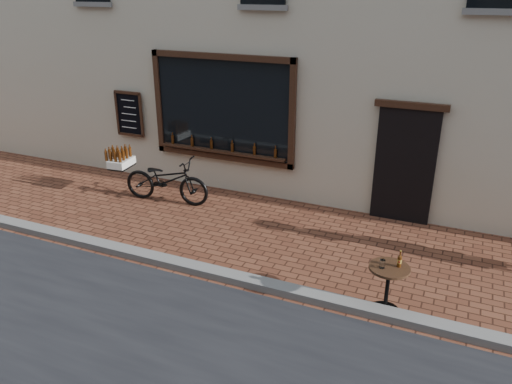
% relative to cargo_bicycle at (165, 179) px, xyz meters
% --- Properties ---
extents(ground, '(90.00, 90.00, 0.00)m').
position_rel_cargo_bicycle_xyz_m(ground, '(2.74, -2.38, -0.50)').
color(ground, '#562C1C').
rests_on(ground, ground).
extents(kerb, '(90.00, 0.25, 0.12)m').
position_rel_cargo_bicycle_xyz_m(kerb, '(2.74, -2.18, -0.44)').
color(kerb, slate).
rests_on(kerb, ground).
extents(cargo_bicycle, '(2.25, 0.83, 1.06)m').
position_rel_cargo_bicycle_xyz_m(cargo_bicycle, '(0.00, 0.00, 0.00)').
color(cargo_bicycle, black).
rests_on(cargo_bicycle, ground).
extents(bistro_table, '(0.56, 0.56, 0.96)m').
position_rel_cargo_bicycle_xyz_m(bistro_table, '(4.94, -2.03, 0.01)').
color(bistro_table, black).
rests_on(bistro_table, ground).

